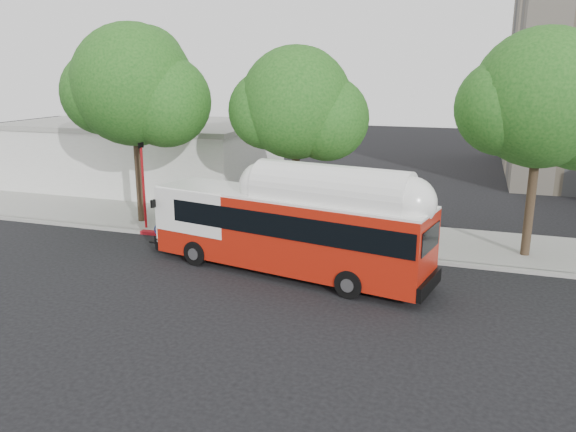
{
  "coord_description": "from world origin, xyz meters",
  "views": [
    {
      "loc": [
        6.66,
        -18.17,
        7.55
      ],
      "look_at": [
        -0.38,
        3.0,
        1.71
      ],
      "focal_mm": 35.0,
      "sensor_mm": 36.0,
      "label": 1
    }
  ],
  "objects": [
    {
      "name": "red_curb_segment",
      "position": [
        -3.0,
        3.9,
        0.08
      ],
      "size": [
        10.0,
        0.32,
        0.16
      ],
      "primitive_type": "cube",
      "color": "maroon",
      "rests_on": "ground"
    },
    {
      "name": "street_tree_mid",
      "position": [
        -0.59,
        6.06,
        5.91
      ],
      "size": [
        5.75,
        5.0,
        8.62
      ],
      "color": "#2D2116",
      "rests_on": "ground"
    },
    {
      "name": "ground",
      "position": [
        0.0,
        0.0,
        0.0
      ],
      "size": [
        120.0,
        120.0,
        0.0
      ],
      "primitive_type": "plane",
      "color": "black",
      "rests_on": "ground"
    },
    {
      "name": "street_tree_left",
      "position": [
        -8.53,
        5.56,
        6.6
      ],
      "size": [
        6.67,
        5.8,
        9.74
      ],
      "color": "#2D2116",
      "rests_on": "ground"
    },
    {
      "name": "transit_bus",
      "position": [
        0.29,
        1.06,
        1.62
      ],
      "size": [
        11.91,
        4.52,
        3.47
      ],
      "rotation": [
        0.0,
        0.0,
        -0.2
      ],
      "color": "#AA1A0B",
      "rests_on": "ground"
    },
    {
      "name": "street_tree_right",
      "position": [
        9.44,
        5.86,
        6.26
      ],
      "size": [
        6.21,
        5.4,
        9.18
      ],
      "color": "#2D2116",
      "rests_on": "ground"
    },
    {
      "name": "signal_pole",
      "position": [
        -8.08,
        4.43,
        2.18
      ],
      "size": [
        0.12,
        0.4,
        4.25
      ],
      "color": "#A91217",
      "rests_on": "ground"
    },
    {
      "name": "curb_strip",
      "position": [
        0.0,
        3.9,
        0.07
      ],
      "size": [
        60.0,
        0.3,
        0.15
      ],
      "primitive_type": "cube",
      "color": "gray",
      "rests_on": "ground"
    },
    {
      "name": "sidewalk",
      "position": [
        0.0,
        6.5,
        0.07
      ],
      "size": [
        60.0,
        5.0,
        0.15
      ],
      "primitive_type": "cube",
      "color": "gray",
      "rests_on": "ground"
    },
    {
      "name": "low_commercial_bldg",
      "position": [
        -14.0,
        14.0,
        2.15
      ],
      "size": [
        16.2,
        10.2,
        4.25
      ],
      "color": "silver",
      "rests_on": "ground"
    }
  ]
}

